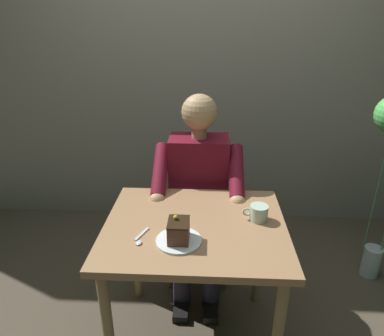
% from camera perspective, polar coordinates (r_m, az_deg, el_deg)
% --- Properties ---
extents(ground_plane, '(14.00, 14.00, 0.00)m').
position_cam_1_polar(ground_plane, '(2.19, 0.42, -25.77)').
color(ground_plane, '#4D4234').
extents(cafe_rear_panel, '(6.40, 0.12, 3.00)m').
position_cam_1_polar(cafe_rear_panel, '(2.82, 1.86, 20.30)').
color(cafe_rear_panel, gray).
rests_on(cafe_rear_panel, ground).
extents(dining_table, '(0.87, 0.73, 0.74)m').
position_cam_1_polar(dining_table, '(1.75, 0.49, -12.04)').
color(dining_table, '#9B714D').
rests_on(dining_table, ground).
extents(chair, '(0.42, 0.42, 0.89)m').
position_cam_1_polar(chair, '(2.38, 1.15, -5.94)').
color(chair, olive).
rests_on(chair, ground).
extents(seated_person, '(0.53, 0.58, 1.26)m').
position_cam_1_polar(seated_person, '(2.15, 1.04, -4.33)').
color(seated_person, maroon).
rests_on(seated_person, ground).
extents(dessert_plate, '(0.20, 0.20, 0.01)m').
position_cam_1_polar(dessert_plate, '(1.58, -2.17, -11.77)').
color(dessert_plate, white).
rests_on(dessert_plate, dining_table).
extents(cake_slice, '(0.09, 0.12, 0.11)m').
position_cam_1_polar(cake_slice, '(1.55, -2.21, -10.18)').
color(cake_slice, '#543223').
rests_on(cake_slice, dessert_plate).
extents(coffee_cup, '(0.12, 0.09, 0.08)m').
position_cam_1_polar(coffee_cup, '(1.74, 10.83, -7.16)').
color(coffee_cup, '#B1CCB8').
rests_on(coffee_cup, dining_table).
extents(dessert_spoon, '(0.05, 0.14, 0.01)m').
position_cam_1_polar(dessert_spoon, '(1.61, -8.47, -11.36)').
color(dessert_spoon, silver).
rests_on(dessert_spoon, dining_table).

